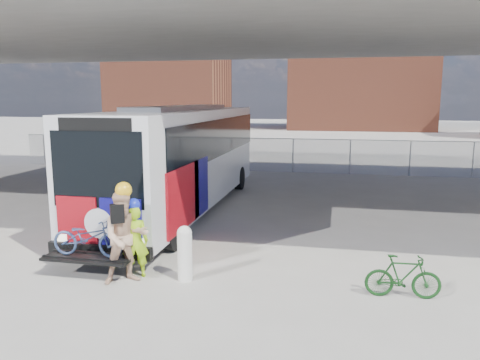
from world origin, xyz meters
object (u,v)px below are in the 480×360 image
(bollard, at_px, (185,251))
(cyclist_hivis, at_px, (135,239))
(bus, at_px, (183,151))
(bike_parked, at_px, (403,277))
(cyclist_tan, at_px, (125,236))

(bollard, xyz_separation_m, cyclist_hivis, (-1.15, 0.00, 0.20))
(bus, distance_m, bike_parked, 9.35)
(bollard, distance_m, cyclist_tan, 1.31)
(cyclist_hivis, bearing_deg, cyclist_tan, 61.92)
(cyclist_hivis, height_order, bike_parked, cyclist_hivis)
(cyclist_tan, distance_m, bike_parked, 5.77)
(bus, xyz_separation_m, bollard, (2.15, -6.33, -1.45))
(bus, bearing_deg, bike_parked, -43.48)
(cyclist_hivis, bearing_deg, bollard, 160.25)
(bus, bearing_deg, cyclist_tan, -81.94)
(bollard, distance_m, bike_parked, 4.53)
(cyclist_hivis, height_order, cyclist_tan, cyclist_tan)
(bus, height_order, cyclist_hivis, bus)
(bollard, height_order, cyclist_tan, cyclist_tan)
(bollard, bearing_deg, bus, 108.75)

